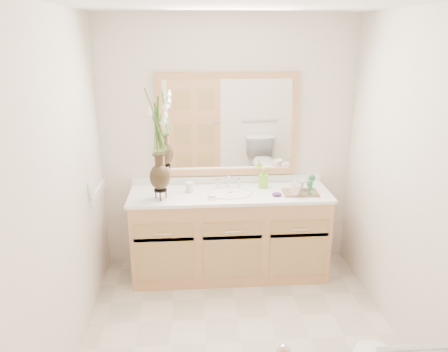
{
  "coord_description": "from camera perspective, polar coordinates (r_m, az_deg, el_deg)",
  "views": [
    {
      "loc": [
        -0.33,
        -2.73,
        2.22
      ],
      "look_at": [
        -0.08,
        0.65,
        1.11
      ],
      "focal_mm": 35.0,
      "sensor_mm": 36.0,
      "label": 1
    }
  ],
  "objects": [
    {
      "name": "floor",
      "position": [
        3.53,
        2.24,
        -20.81
      ],
      "size": [
        2.6,
        2.6,
        0.0
      ],
      "primitive_type": "plane",
      "color": "beige",
      "rests_on": "ground"
    },
    {
      "name": "switch_plate",
      "position": [
        3.81,
        -16.97,
        -1.71
      ],
      "size": [
        0.02,
        0.12,
        0.12
      ],
      "primitive_type": "cube",
      "color": "white",
      "rests_on": "wall_left"
    },
    {
      "name": "soap_dish",
      "position": [
        3.86,
        -1.55,
        -2.81
      ],
      "size": [
        0.1,
        0.1,
        0.03
      ],
      "color": "silver",
      "rests_on": "counter"
    },
    {
      "name": "wall_back",
      "position": [
        4.17,
        0.46,
        3.96
      ],
      "size": [
        2.4,
        0.02,
        2.4
      ],
      "primitive_type": "cube",
      "color": "silver",
      "rests_on": "floor"
    },
    {
      "name": "flower_vase",
      "position": [
        3.73,
        -8.64,
        5.4
      ],
      "size": [
        0.21,
        0.21,
        0.86
      ],
      "rotation": [
        0.0,
        0.0,
        -0.08
      ],
      "color": "black",
      "rests_on": "counter"
    },
    {
      "name": "sink",
      "position": [
        4.01,
        0.8,
        -2.98
      ],
      "size": [
        0.38,
        0.34,
        0.23
      ],
      "color": "white",
      "rests_on": "counter"
    },
    {
      "name": "soap_bottle",
      "position": [
        4.14,
        5.12,
        -0.33
      ],
      "size": [
        0.08,
        0.08,
        0.17
      ],
      "primitive_type": "imported",
      "rotation": [
        0.0,
        0.0,
        -0.03
      ],
      "color": "#7FD031",
      "rests_on": "counter"
    },
    {
      "name": "vanity",
      "position": [
        4.18,
        0.75,
        -7.71
      ],
      "size": [
        1.8,
        0.55,
        0.8
      ],
      "color": "tan",
      "rests_on": "floor"
    },
    {
      "name": "purple_dish",
      "position": [
        3.95,
        6.92,
        -2.38
      ],
      "size": [
        0.11,
        0.1,
        0.03
      ],
      "primitive_type": "ellipsoid",
      "rotation": [
        0.0,
        0.0,
        0.44
      ],
      "color": "#49236B",
      "rests_on": "counter"
    },
    {
      "name": "grab_bar",
      "position": [
        2.2,
        26.39,
        -19.37
      ],
      "size": [
        0.55,
        0.03,
        0.03
      ],
      "primitive_type": "cylinder",
      "rotation": [
        0.0,
        1.57,
        0.0
      ],
      "color": "silver",
      "rests_on": "wall_front"
    },
    {
      "name": "wall_front",
      "position": [
        1.79,
        7.56,
        -16.83
      ],
      "size": [
        2.4,
        0.02,
        2.4
      ],
      "primitive_type": "cube",
      "color": "silver",
      "rests_on": "floor"
    },
    {
      "name": "wall_right",
      "position": [
        3.29,
        23.76,
        -1.52
      ],
      "size": [
        0.02,
        2.6,
        2.4
      ],
      "primitive_type": "cube",
      "color": "silver",
      "rests_on": "floor"
    },
    {
      "name": "counter",
      "position": [
        4.01,
        0.78,
        -2.37
      ],
      "size": [
        1.84,
        0.57,
        0.03
      ],
      "primitive_type": "cube",
      "color": "white",
      "rests_on": "vanity"
    },
    {
      "name": "mirror",
      "position": [
        4.1,
        0.49,
        6.67
      ],
      "size": [
        1.32,
        0.04,
        0.97
      ],
      "color": "white",
      "rests_on": "wall_back"
    },
    {
      "name": "tray",
      "position": [
        4.04,
        9.93,
        -2.14
      ],
      "size": [
        0.32,
        0.22,
        0.02
      ],
      "primitive_type": "cube",
      "rotation": [
        0.0,
        0.0,
        -0.03
      ],
      "color": "brown",
      "rests_on": "counter"
    },
    {
      "name": "mug_left",
      "position": [
        3.95,
        9.29,
        -1.72
      ],
      "size": [
        0.13,
        0.12,
        0.1
      ],
      "primitive_type": "imported",
      "rotation": [
        0.0,
        0.0,
        0.33
      ],
      "color": "silver",
      "rests_on": "tray"
    },
    {
      "name": "wall_left",
      "position": [
        3.04,
        -20.58,
        -2.68
      ],
      "size": [
        0.02,
        2.6,
        2.4
      ],
      "primitive_type": "cube",
      "color": "silver",
      "rests_on": "floor"
    },
    {
      "name": "goblet_front",
      "position": [
        3.97,
        11.13,
        -1.12
      ],
      "size": [
        0.06,
        0.06,
        0.13
      ],
      "color": "#246D3A",
      "rests_on": "tray"
    },
    {
      "name": "mug_right",
      "position": [
        4.07,
        9.81,
        -1.15
      ],
      "size": [
        0.14,
        0.14,
        0.1
      ],
      "primitive_type": "imported",
      "rotation": [
        0.0,
        0.0,
        0.8
      ],
      "color": "silver",
      "rests_on": "tray"
    },
    {
      "name": "ceiling",
      "position": [
        2.76,
        2.89,
        21.85
      ],
      "size": [
        2.4,
        2.6,
        0.02
      ],
      "primitive_type": "cube",
      "color": "white",
      "rests_on": "wall_back"
    },
    {
      "name": "goblet_back",
      "position": [
        4.11,
        11.4,
        -0.39
      ],
      "size": [
        0.06,
        0.06,
        0.14
      ],
      "color": "#246D3A",
      "rests_on": "tray"
    },
    {
      "name": "tumbler",
      "position": [
        4.03,
        -4.53,
        -1.44
      ],
      "size": [
        0.07,
        0.07,
        0.09
      ],
      "primitive_type": "cylinder",
      "color": "silver",
      "rests_on": "counter"
    }
  ]
}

